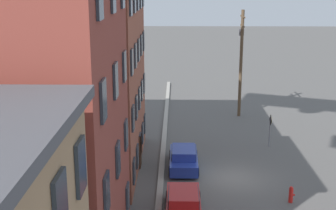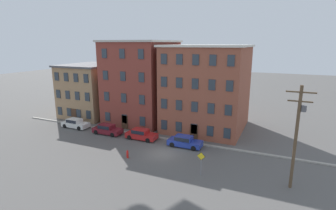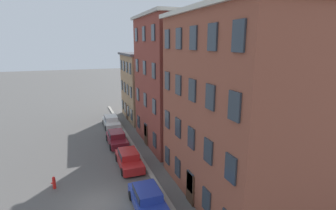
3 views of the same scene
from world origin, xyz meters
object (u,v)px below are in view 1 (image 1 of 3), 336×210
object	(u,v)px
caution_sign	(270,126)
car_blue	(184,157)
car_red	(183,202)
utility_pole	(241,58)
fire_hydrant	(291,194)

from	to	relation	value
caution_sign	car_blue	bearing A→B (deg)	122.93
car_red	utility_pole	xyz separation A→B (m)	(18.97, -5.35, 4.63)
car_red	caution_sign	world-z (taller)	caution_sign
utility_pole	fire_hydrant	xyz separation A→B (m)	(-17.34, -0.70, -4.90)
car_red	fire_hydrant	bearing A→B (deg)	-74.86
car_red	car_blue	distance (m)	6.49
car_blue	fire_hydrant	xyz separation A→B (m)	(-4.85, -5.95, -0.27)
car_blue	fire_hydrant	world-z (taller)	car_blue
car_blue	utility_pole	world-z (taller)	utility_pole
car_blue	caution_sign	distance (m)	7.74
car_blue	fire_hydrant	size ratio (longest dim) A/B	4.58
car_red	utility_pole	bearing A→B (deg)	-15.74
car_red	utility_pole	distance (m)	20.25
caution_sign	fire_hydrant	world-z (taller)	caution_sign
caution_sign	utility_pole	bearing A→B (deg)	8.20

